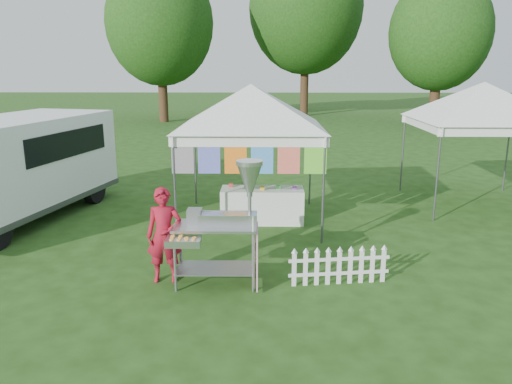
{
  "coord_description": "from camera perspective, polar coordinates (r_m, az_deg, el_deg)",
  "views": [
    {
      "loc": [
        0.3,
        -7.15,
        3.35
      ],
      "look_at": [
        0.14,
        1.77,
        1.1
      ],
      "focal_mm": 35.0,
      "sensor_mm": 36.0,
      "label": 1
    }
  ],
  "objects": [
    {
      "name": "tree_left",
      "position": [
        31.88,
        -10.93,
        18.39
      ],
      "size": [
        6.4,
        6.4,
        9.53
      ],
      "color": "#3A2B15",
      "rests_on": "ground"
    },
    {
      "name": "donut_cart",
      "position": [
        7.64,
        -3.18,
        -2.5
      ],
      "size": [
        1.42,
        0.98,
        1.98
      ],
      "rotation": [
        0.0,
        0.0,
        0.01
      ],
      "color": "gray",
      "rests_on": "ground"
    },
    {
      "name": "cargo_van",
      "position": [
        12.3,
        -25.89,
        2.72
      ],
      "size": [
        3.29,
        5.76,
        2.25
      ],
      "rotation": [
        0.0,
        0.0,
        -0.22
      ],
      "color": "white",
      "rests_on": "ground"
    },
    {
      "name": "canopy_right",
      "position": [
        13.22,
        24.7,
        11.34
      ],
      "size": [
        4.24,
        4.24,
        3.45
      ],
      "color": "#59595E",
      "rests_on": "ground"
    },
    {
      "name": "vendor",
      "position": [
        8.02,
        -10.44,
        -4.89
      ],
      "size": [
        0.59,
        0.41,
        1.54
      ],
      "primitive_type": "imported",
      "rotation": [
        0.0,
        0.0,
        0.08
      ],
      "color": "maroon",
      "rests_on": "ground"
    },
    {
      "name": "tree_right",
      "position": [
        30.78,
        20.3,
        16.74
      ],
      "size": [
        5.6,
        5.6,
        8.42
      ],
      "color": "#3A2B15",
      "rests_on": "ground"
    },
    {
      "name": "tree_mid",
      "position": [
        35.46,
        5.75,
        20.22
      ],
      "size": [
        7.6,
        7.6,
        11.52
      ],
      "color": "#3A2B15",
      "rests_on": "ground"
    },
    {
      "name": "canopy_main",
      "position": [
        10.66,
        -0.6,
        12.2
      ],
      "size": [
        4.24,
        4.24,
        3.45
      ],
      "color": "#59595E",
      "rests_on": "ground"
    },
    {
      "name": "display_table",
      "position": [
        11.0,
        0.72,
        -1.52
      ],
      "size": [
        1.8,
        0.7,
        0.76
      ],
      "primitive_type": "cube",
      "color": "white",
      "rests_on": "ground"
    },
    {
      "name": "ground",
      "position": [
        7.91,
        -1.27,
        -10.93
      ],
      "size": [
        120.0,
        120.0,
        0.0
      ],
      "primitive_type": "plane",
      "color": "#203F12",
      "rests_on": "ground"
    },
    {
      "name": "picket_fence",
      "position": [
        8.04,
        9.48,
        -8.45
      ],
      "size": [
        1.61,
        0.24,
        0.56
      ],
      "rotation": [
        0.0,
        0.0,
        0.13
      ],
      "color": "white",
      "rests_on": "ground"
    }
  ]
}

